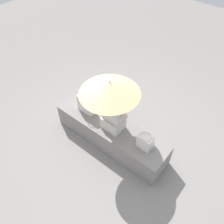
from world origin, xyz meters
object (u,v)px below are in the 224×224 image
object	(u,v)px
handbag_black	(145,142)
parasol	(110,88)
person_seated	(113,111)
tote_bag_canvas	(86,104)

from	to	relation	value
handbag_black	parasol	bearing A→B (deg)	1.87
person_seated	parasol	size ratio (longest dim) A/B	0.91
person_seated	parasol	distance (m)	0.47
parasol	tote_bag_canvas	bearing A→B (deg)	-2.99
parasol	handbag_black	size ratio (longest dim) A/B	3.77
person_seated	handbag_black	distance (m)	0.68
handbag_black	tote_bag_canvas	size ratio (longest dim) A/B	0.77
handbag_black	tote_bag_canvas	bearing A→B (deg)	-0.34
person_seated	handbag_black	bearing A→B (deg)	179.80
handbag_black	tote_bag_canvas	xyz separation A→B (m)	(1.24, -0.01, 0.04)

